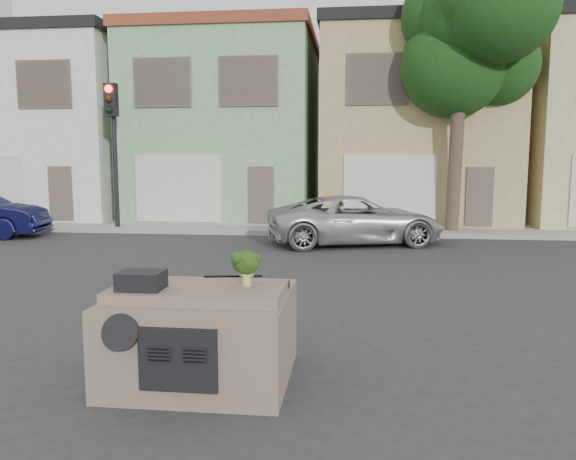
# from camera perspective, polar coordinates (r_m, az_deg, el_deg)

# --- Properties ---
(ground_plane) EXTENTS (120.00, 120.00, 0.00)m
(ground_plane) POSITION_cam_1_polar(r_m,az_deg,el_deg) (9.63, -3.85, -8.02)
(ground_plane) COLOR #303033
(ground_plane) RESTS_ON ground
(sidewalk) EXTENTS (40.00, 3.00, 0.15)m
(sidewalk) POSITION_cam_1_polar(r_m,az_deg,el_deg) (19.86, 1.66, 0.18)
(sidewalk) COLOR gray
(sidewalk) RESTS_ON ground
(townhouse_white) EXTENTS (7.20, 8.20, 7.55)m
(townhouse_white) POSITION_cam_1_polar(r_m,az_deg,el_deg) (26.86, -21.91, 9.43)
(townhouse_white) COLOR silver
(townhouse_white) RESTS_ON ground
(townhouse_mint) EXTENTS (7.20, 8.20, 7.55)m
(townhouse_mint) POSITION_cam_1_polar(r_m,az_deg,el_deg) (24.23, -5.87, 10.20)
(townhouse_mint) COLOR #7EAD7A
(townhouse_mint) RESTS_ON ground
(townhouse_tan) EXTENTS (7.20, 8.20, 7.55)m
(townhouse_tan) POSITION_cam_1_polar(r_m,az_deg,el_deg) (23.78, 12.36, 10.12)
(townhouse_tan) COLOR tan
(townhouse_tan) RESTS_ON ground
(silver_pickup) EXTENTS (5.65, 3.73, 1.44)m
(silver_pickup) POSITION_cam_1_polar(r_m,az_deg,el_deg) (16.84, 6.88, -1.42)
(silver_pickup) COLOR #B3B4B9
(silver_pickup) RESTS_ON ground
(traffic_signal) EXTENTS (0.40, 0.40, 5.10)m
(traffic_signal) POSITION_cam_1_polar(r_m,az_deg,el_deg) (20.36, -17.26, 7.01)
(traffic_signal) COLOR black
(traffic_signal) RESTS_ON ground
(tree_near) EXTENTS (4.40, 4.00, 8.50)m
(tree_near) POSITION_cam_1_polar(r_m,az_deg,el_deg) (19.29, 16.82, 12.09)
(tree_near) COLOR #193F14
(tree_near) RESTS_ON ground
(car_dashboard) EXTENTS (2.00, 1.80, 1.12)m
(car_dashboard) POSITION_cam_1_polar(r_m,az_deg,el_deg) (6.67, -8.65, -10.09)
(car_dashboard) COLOR #796655
(car_dashboard) RESTS_ON ground
(instrument_hump) EXTENTS (0.48, 0.38, 0.20)m
(instrument_hump) POSITION_cam_1_polar(r_m,az_deg,el_deg) (6.36, -14.67, -4.96)
(instrument_hump) COLOR black
(instrument_hump) RESTS_ON car_dashboard
(wiper_arm) EXTENTS (0.69, 0.15, 0.02)m
(wiper_arm) POSITION_cam_1_polar(r_m,az_deg,el_deg) (6.82, -5.62, -4.70)
(wiper_arm) COLOR black
(wiper_arm) RESTS_ON car_dashboard
(broccoli) EXTENTS (0.47, 0.47, 0.41)m
(broccoli) POSITION_cam_1_polar(r_m,az_deg,el_deg) (6.33, -4.24, -3.82)
(broccoli) COLOR #1D360E
(broccoli) RESTS_ON car_dashboard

